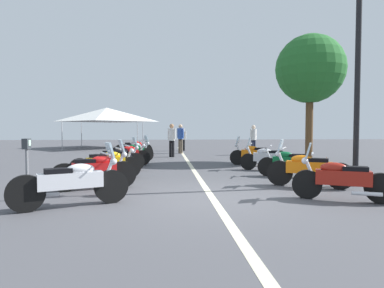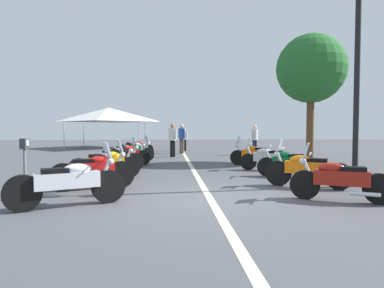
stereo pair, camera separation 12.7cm
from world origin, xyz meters
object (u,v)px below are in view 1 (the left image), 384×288
bystander_0 (183,138)px  bystander_1 (172,137)px  motorcycle_left_row_5 (132,152)px  motorcycle_left_row_3 (117,158)px  motorcycle_right_row_0 (341,179)px  motorcycle_left_row_1 (96,170)px  traffic_cone_2 (306,163)px  motorcycle_right_row_2 (289,163)px  motorcycle_left_row_0 (73,182)px  roadside_tree_0 (310,70)px  bystander_3 (253,137)px  street_lamp_twin_globe (358,42)px  motorcycle_left_row_4 (125,155)px  motorcycle_right_row_1 (308,169)px  traffic_cone_0 (326,167)px  motorcycle_left_row_2 (106,164)px  motorcycle_left_row_6 (133,150)px  motorcycle_left_row_7 (134,148)px  event_tent (107,115)px  parking_meter (27,157)px  motorcycle_right_row_4 (255,154)px  bystander_2 (180,136)px  motorcycle_right_row_3 (268,158)px

bystander_0 → bystander_1: bystander_1 is taller
motorcycle_left_row_5 → motorcycle_left_row_3: bearing=-115.2°
motorcycle_right_row_0 → motorcycle_left_row_1: bearing=7.7°
motorcycle_left_row_5 → traffic_cone_2: bearing=-53.2°
motorcycle_right_row_0 → bystander_1: bystander_1 is taller
motorcycle_right_row_0 → motorcycle_right_row_2: (3.39, -0.21, -0.02)m
motorcycle_left_row_0 → roadside_tree_0: bearing=19.2°
bystander_3 → street_lamp_twin_globe: bearing=-34.0°
motorcycle_left_row_4 → roadside_tree_0: 8.82m
street_lamp_twin_globe → bystander_0: 15.05m
motorcycle_left_row_3 → motorcycle_left_row_5: bearing=67.4°
motorcycle_right_row_2 → bystander_1: bystander_1 is taller
motorcycle_left_row_4 → motorcycle_right_row_1: 7.39m
traffic_cone_0 → roadside_tree_0: size_ratio=0.11×
motorcycle_right_row_1 → bystander_0: size_ratio=1.23×
motorcycle_left_row_2 → motorcycle_left_row_6: size_ratio=1.00×
motorcycle_right_row_1 → traffic_cone_0: motorcycle_right_row_1 is taller
motorcycle_left_row_2 → street_lamp_twin_globe: (-1.76, -6.70, 3.25)m
motorcycle_left_row_7 → traffic_cone_0: bearing=-69.3°
motorcycle_left_row_0 → motorcycle_left_row_2: bearing=65.9°
motorcycle_left_row_1 → event_tent: size_ratio=0.34×
parking_meter → bystander_3: bystander_3 is taller
motorcycle_right_row_0 → bystander_0: (15.95, 2.47, 0.46)m
roadside_tree_0 → motorcycle_left_row_5: bearing=83.2°
motorcycle_right_row_4 → motorcycle_left_row_5: bearing=1.9°
motorcycle_right_row_1 → traffic_cone_0: (1.86, -1.46, -0.18)m
motorcycle_left_row_2 → bystander_2: bearing=56.7°
roadside_tree_0 → motorcycle_right_row_1: bearing=155.4°
motorcycle_left_row_5 → motorcycle_right_row_4: (-1.89, -5.19, 0.00)m
motorcycle_left_row_2 → motorcycle_right_row_3: 5.69m
motorcycle_left_row_3 → motorcycle_right_row_0: (-5.14, -5.32, -0.01)m
motorcycle_right_row_4 → traffic_cone_0: (-3.16, -1.44, -0.17)m
bystander_0 → motorcycle_right_row_1: bearing=-137.0°
motorcycle_left_row_1 → motorcycle_left_row_6: 8.40m
motorcycle_left_row_2 → bystander_2: bystander_2 is taller
motorcycle_left_row_7 → roadside_tree_0: 9.92m
event_tent → bystander_3: bearing=-128.6°
motorcycle_left_row_3 → traffic_cone_0: (-1.68, -6.77, -0.18)m
street_lamp_twin_globe → bystander_2: bearing=18.8°
motorcycle_left_row_0 → parking_meter: bearing=123.7°
motorcycle_left_row_5 → traffic_cone_2: motorcycle_left_row_5 is taller
motorcycle_right_row_1 → motorcycle_right_row_4: size_ratio=0.96×
motorcycle_right_row_1 → parking_meter: parking_meter is taller
motorcycle_right_row_1 → bystander_0: bearing=-52.1°
parking_meter → motorcycle_right_row_1: bearing=11.4°
motorcycle_right_row_0 → event_tent: (19.90, 8.33, 2.19)m
motorcycle_left_row_2 → motorcycle_right_row_4: 6.28m
motorcycle_left_row_4 → motorcycle_right_row_1: (-5.20, -5.25, 0.02)m
motorcycle_right_row_0 → event_tent: size_ratio=0.32×
traffic_cone_2 → motorcycle_right_row_4: bearing=34.5°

